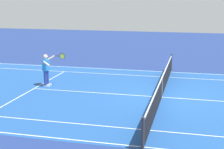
% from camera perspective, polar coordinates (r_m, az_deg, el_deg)
% --- Properties ---
extents(ground_plane, '(60.00, 60.00, 0.00)m').
position_cam_1_polar(ground_plane, '(15.89, 8.29, -3.78)').
color(ground_plane, navy).
extents(court_slab, '(24.20, 11.40, 0.00)m').
position_cam_1_polar(court_slab, '(15.89, 8.29, -3.77)').
color(court_slab, '#1E4C93').
rests_on(court_slab, ground_plane).
extents(court_line_markings, '(23.85, 11.05, 0.01)m').
position_cam_1_polar(court_line_markings, '(15.89, 8.29, -3.76)').
color(court_line_markings, white).
rests_on(court_line_markings, ground_plane).
extents(tennis_net, '(0.10, 11.70, 1.08)m').
position_cam_1_polar(tennis_net, '(15.76, 8.35, -2.06)').
color(tennis_net, '#2D2D33').
rests_on(tennis_net, ground_plane).
extents(tennis_player_near, '(1.06, 0.78, 1.70)m').
position_cam_1_polar(tennis_player_near, '(17.81, -10.86, 1.02)').
color(tennis_player_near, navy).
rests_on(tennis_player_near, ground_plane).
extents(tennis_ball, '(0.07, 0.07, 0.07)m').
position_cam_1_polar(tennis_ball, '(16.37, 8.00, -3.15)').
color(tennis_ball, '#CCE01E').
rests_on(tennis_ball, ground_plane).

